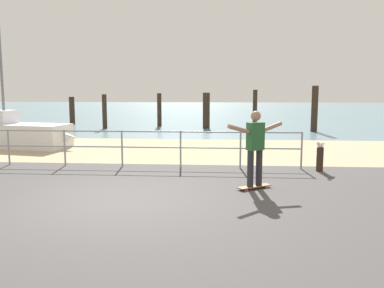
# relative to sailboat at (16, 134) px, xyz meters

# --- Properties ---
(ground_plane) EXTENTS (24.00, 10.00, 0.04)m
(ground_plane) POSITION_rel_sailboat_xyz_m (5.64, -8.13, -0.52)
(ground_plane) COLOR #474444
(ground_plane) RESTS_ON ground
(beach_strip) EXTENTS (24.00, 6.00, 0.04)m
(beach_strip) POSITION_rel_sailboat_xyz_m (5.64, -0.13, -0.52)
(beach_strip) COLOR tan
(beach_strip) RESTS_ON ground
(sea_surface) EXTENTS (72.00, 50.00, 0.04)m
(sea_surface) POSITION_rel_sailboat_xyz_m (5.64, 27.87, -0.52)
(sea_surface) COLOR slate
(sea_surface) RESTS_ON ground
(railing_fence) EXTENTS (13.35, 0.05, 1.05)m
(railing_fence) POSITION_rel_sailboat_xyz_m (3.31, -3.53, 0.18)
(railing_fence) COLOR gray
(railing_fence) RESTS_ON ground
(sailboat) EXTENTS (5.06, 2.17, 5.19)m
(sailboat) POSITION_rel_sailboat_xyz_m (0.00, 0.00, 0.00)
(sailboat) COLOR silver
(sailboat) RESTS_ON ground
(skateboard) EXTENTS (0.78, 0.61, 0.08)m
(skateboard) POSITION_rel_sailboat_xyz_m (8.51, -5.87, -0.45)
(skateboard) COLOR brown
(skateboard) RESTS_ON ground
(skateboarder) EXTENTS (1.25, 0.88, 1.65)m
(skateboarder) POSITION_rel_sailboat_xyz_m (8.51, -5.87, 0.50)
(skateboarder) COLOR #26262B
(skateboarder) RESTS_ON skateboard
(bollard_short) EXTENTS (0.18, 0.18, 0.66)m
(bollard_short) POSITION_rel_sailboat_xyz_m (10.39, -3.79, -0.19)
(bollard_short) COLOR #332319
(bollard_short) RESTS_ON ground
(seagull) EXTENTS (0.30, 0.44, 0.18)m
(seagull) POSITION_rel_sailboat_xyz_m (10.39, -3.80, 0.21)
(seagull) COLOR white
(seagull) RESTS_ON bollard_short
(groyne_post_0) EXTENTS (0.33, 0.33, 1.73)m
(groyne_post_0) POSITION_rel_sailboat_xyz_m (-1.54, 9.90, 0.34)
(groyne_post_0) COLOR #332319
(groyne_post_0) RESTS_ON ground
(groyne_post_1) EXTENTS (0.26, 0.26, 1.92)m
(groyne_post_1) POSITION_rel_sailboat_xyz_m (1.27, 7.37, 0.44)
(groyne_post_1) COLOR #332319
(groyne_post_1) RESTS_ON ground
(groyne_post_2) EXTENTS (0.26, 0.26, 1.96)m
(groyne_post_2) POSITION_rel_sailboat_xyz_m (4.08, 9.01, 0.46)
(groyne_post_2) COLOR #332319
(groyne_post_2) RESTS_ON ground
(groyne_post_3) EXTENTS (0.39, 0.39, 2.00)m
(groyne_post_3) POSITION_rel_sailboat_xyz_m (6.89, 7.95, 0.48)
(groyne_post_3) COLOR #332319
(groyne_post_3) RESTS_ON ground
(groyne_post_4) EXTENTS (0.26, 0.26, 2.16)m
(groyne_post_4) POSITION_rel_sailboat_xyz_m (9.70, 9.45, 0.56)
(groyne_post_4) COLOR #332319
(groyne_post_4) RESTS_ON ground
(groyne_post_5) EXTENTS (0.33, 0.33, 2.37)m
(groyne_post_5) POSITION_rel_sailboat_xyz_m (12.51, 6.58, 0.66)
(groyne_post_5) COLOR #332319
(groyne_post_5) RESTS_ON ground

